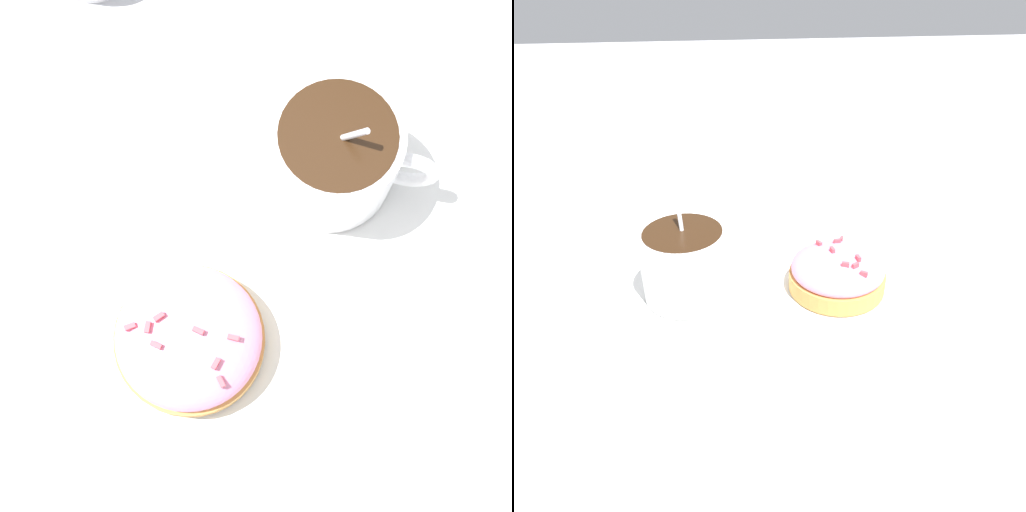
{
  "view_description": "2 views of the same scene",
  "coord_description": "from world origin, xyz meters",
  "views": [
    {
      "loc": [
        0.11,
        0.07,
        0.56
      ],
      "look_at": [
        0.01,
        -0.01,
        0.04
      ],
      "focal_mm": 60.0,
      "sensor_mm": 36.0,
      "label": 1
    },
    {
      "loc": [
        -0.04,
        -0.42,
        0.3
      ],
      "look_at": [
        0.01,
        -0.0,
        0.04
      ],
      "focal_mm": 35.0,
      "sensor_mm": 36.0,
      "label": 2
    }
  ],
  "objects": [
    {
      "name": "frosted_pastry",
      "position": [
        0.08,
        -0.01,
        0.02
      ],
      "size": [
        0.1,
        0.1,
        0.04
      ],
      "color": "#D19347",
      "rests_on": "paper_napkin"
    },
    {
      "name": "coffee_cup",
      "position": [
        -0.07,
        -0.01,
        0.04
      ],
      "size": [
        0.08,
        0.11,
        0.1
      ],
      "color": "white",
      "rests_on": "paper_napkin"
    },
    {
      "name": "paper_napkin",
      "position": [
        0.0,
        0.0,
        0.0
      ],
      "size": [
        0.31,
        0.3,
        0.0
      ],
      "color": "white",
      "rests_on": "ground_plane"
    },
    {
      "name": "ground_plane",
      "position": [
        0.0,
        0.0,
        0.0
      ],
      "size": [
        3.0,
        3.0,
        0.0
      ],
      "primitive_type": "plane",
      "color": "#B2B2B7"
    },
    {
      "name": "sugar_bowl",
      "position": [
        -0.11,
        -0.24,
        0.03
      ],
      "size": [
        0.07,
        0.07,
        0.06
      ],
      "color": "white",
      "rests_on": "ground_plane"
    }
  ]
}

